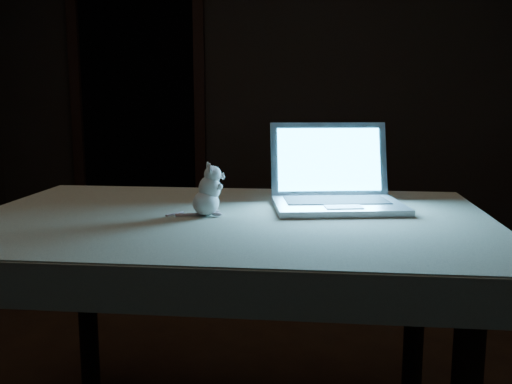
# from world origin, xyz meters

# --- Properties ---
(back_wall) EXTENTS (4.50, 0.04, 2.60)m
(back_wall) POSITION_xyz_m (0.00, 2.50, 1.30)
(back_wall) COLOR black
(back_wall) RESTS_ON ground
(doorway) EXTENTS (1.06, 0.36, 2.13)m
(doorway) POSITION_xyz_m (-1.10, 2.50, 1.06)
(doorway) COLOR black
(doorway) RESTS_ON back_wall
(table) EXTENTS (1.45, 0.94, 0.78)m
(table) POSITION_xyz_m (0.04, -0.17, 0.39)
(table) COLOR black
(table) RESTS_ON floor
(tablecloth) EXTENTS (1.72, 1.29, 0.11)m
(tablecloth) POSITION_xyz_m (-0.01, -0.12, 0.73)
(tablecloth) COLOR beige
(tablecloth) RESTS_ON table
(laptop) EXTENTS (0.46, 0.42, 0.27)m
(laptop) POSITION_xyz_m (0.37, -0.03, 0.92)
(laptop) COLOR #B7B7BB
(laptop) RESTS_ON tablecloth
(plush_mouse) EXTENTS (0.12, 0.12, 0.16)m
(plush_mouse) POSITION_xyz_m (-0.03, -0.18, 0.87)
(plush_mouse) COLOR white
(plush_mouse) RESTS_ON tablecloth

